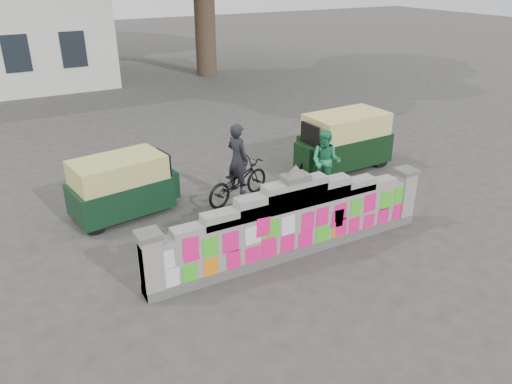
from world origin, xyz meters
TOP-DOWN VIEW (x-y plane):
  - ground at (0.00, 0.00)m, footprint 100.00×100.00m
  - parapet_wall at (-0.00, -0.01)m, footprint 6.48×0.44m
  - cyclist_bike at (0.20, 2.89)m, footprint 2.12×1.28m
  - cyclist_rider at (0.20, 2.89)m, footprint 0.61×0.75m
  - pedestrian at (2.50, 2.33)m, footprint 1.00×1.02m
  - rickshaw_left at (-2.57, 3.50)m, footprint 2.72×1.56m
  - rickshaw_right at (3.93, 3.41)m, footprint 3.00×1.49m

SIDE VIEW (x-z plane):
  - ground at x=0.00m, z-range 0.00..0.00m
  - cyclist_bike at x=0.20m, z-range 0.00..1.05m
  - parapet_wall at x=0.00m, z-range -0.26..1.75m
  - rickshaw_left at x=-2.57m, z-range 0.03..1.49m
  - pedestrian at x=2.50m, z-range 0.00..1.66m
  - rickshaw_right at x=3.93m, z-range 0.03..1.68m
  - cyclist_rider at x=0.20m, z-range 0.00..1.79m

